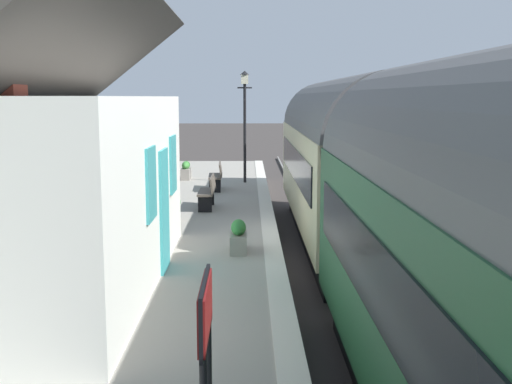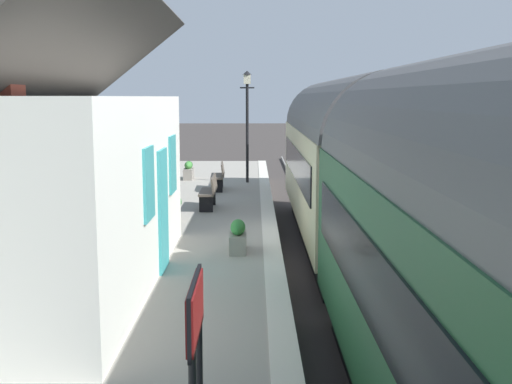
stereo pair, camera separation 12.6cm
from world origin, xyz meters
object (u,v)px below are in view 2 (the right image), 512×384
at_px(train, 390,188).
at_px(station_sign_board, 195,326).
at_px(planter_by_door, 238,236).
at_px(station_building, 34,183).
at_px(planter_bench_right, 189,170).
at_px(lamp_post_platform, 247,105).
at_px(planter_bench_left, 172,207).
at_px(bench_platform_end, 210,191).
at_px(bench_near_building, 219,175).

distance_m(train, station_sign_board, 7.11).
distance_m(train, planter_by_door, 3.07).
bearing_deg(station_building, planter_bench_right, -4.62).
bearing_deg(lamp_post_platform, planter_bench_left, 165.99).
xyz_separation_m(bench_platform_end, bench_near_building, (3.47, -0.06, 0.00)).
relative_size(station_building, planter_by_door, 9.38).
bearing_deg(bench_platform_end, station_building, 161.95).
relative_size(planter_bench_right, station_sign_board, 0.62).
distance_m(bench_platform_end, bench_near_building, 3.47).
bearing_deg(train, planter_bench_left, 48.36).
height_order(bench_near_building, planter_bench_right, bench_near_building).
xyz_separation_m(planter_by_door, station_sign_board, (-7.33, 0.15, 0.89)).
height_order(planter_by_door, planter_bench_left, planter_bench_left).
height_order(train, planter_bench_right, train).
bearing_deg(planter_bench_left, bench_platform_end, -25.17).
height_order(planter_bench_left, lamp_post_platform, lamp_post_platform).
height_order(lamp_post_platform, station_sign_board, lamp_post_platform).
height_order(planter_by_door, planter_bench_right, planter_bench_right).
relative_size(train, bench_platform_end, 15.47).
bearing_deg(bench_near_building, lamp_post_platform, -25.52).
distance_m(train, planter_bench_left, 6.03).
xyz_separation_m(train, station_sign_board, (-6.49, 2.90, -0.18)).
bearing_deg(train, planter_by_door, 73.15).
xyz_separation_m(bench_near_building, planter_bench_right, (2.79, 1.27, -0.16)).
xyz_separation_m(planter_bench_right, lamp_post_platform, (-0.92, -2.16, 2.37)).
height_order(train, bench_platform_end, train).
relative_size(planter_by_door, planter_bench_right, 0.85).
xyz_separation_m(train, planter_bench_right, (11.92, 4.84, -1.05)).
bearing_deg(station_sign_board, train, -24.08).
bearing_deg(bench_near_building, planter_by_door, -174.36).
bearing_deg(planter_bench_right, bench_platform_end, -169.06).
distance_m(bench_platform_end, station_sign_board, 12.20).
bearing_deg(planter_bench_right, lamp_post_platform, -113.09).
xyz_separation_m(bench_near_building, station_sign_board, (-15.63, -0.67, 0.71)).
relative_size(planter_bench_right, lamp_post_platform, 0.25).
bearing_deg(station_building, lamp_post_platform, -14.68).
height_order(bench_platform_end, bench_near_building, same).
xyz_separation_m(bench_platform_end, planter_by_door, (-4.84, -0.88, -0.18)).
distance_m(bench_platform_end, planter_bench_right, 6.37).
bearing_deg(planter_by_door, planter_bench_left, 28.45).
relative_size(bench_near_building, station_sign_board, 0.90).
height_order(train, planter_bench_left, train).
relative_size(bench_platform_end, station_sign_board, 0.89).
relative_size(station_building, station_sign_board, 4.98).
distance_m(station_building, lamp_post_platform, 12.79).
height_order(station_building, planter_by_door, station_building).
height_order(bench_near_building, station_sign_board, station_sign_board).
xyz_separation_m(bench_platform_end, lamp_post_platform, (5.33, -0.95, 2.21)).
xyz_separation_m(planter_bench_right, planter_bench_left, (-7.97, -0.40, 0.03)).
xyz_separation_m(planter_by_door, planter_bench_left, (3.11, 1.69, 0.05)).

